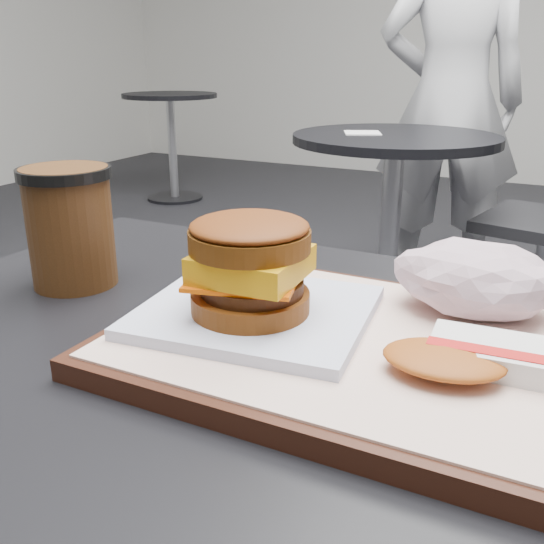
{
  "coord_description": "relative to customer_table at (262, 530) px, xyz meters",
  "views": [
    {
      "loc": [
        0.21,
        -0.4,
        1.0
      ],
      "look_at": [
        -0.0,
        0.02,
        0.83
      ],
      "focal_mm": 40.0,
      "sensor_mm": 36.0,
      "label": 1
    }
  ],
  "objects": [
    {
      "name": "serving_tray",
      "position": [
        0.07,
        0.03,
        0.2
      ],
      "size": [
        0.38,
        0.28,
        0.02
      ],
      "color": "black",
      "rests_on": "customer_table"
    },
    {
      "name": "hash_brown",
      "position": [
        0.16,
        0.01,
        0.22
      ],
      "size": [
        0.12,
        0.1,
        0.02
      ],
      "color": "silver",
      "rests_on": "serving_tray"
    },
    {
      "name": "crumpled_wrapper",
      "position": [
        0.15,
        0.12,
        0.24
      ],
      "size": [
        0.14,
        0.11,
        0.06
      ],
      "primitive_type": null,
      "color": "silver",
      "rests_on": "serving_tray"
    },
    {
      "name": "coffee_cup",
      "position": [
        -0.25,
        0.05,
        0.25
      ],
      "size": [
        0.09,
        0.09,
        0.13
      ],
      "color": "#3F220F",
      "rests_on": "customer_table"
    },
    {
      "name": "neighbor_table",
      "position": [
        -0.35,
        1.65,
        -0.03
      ],
      "size": [
        0.7,
        0.7,
        0.75
      ],
      "color": "black",
      "rests_on": "ground"
    },
    {
      "name": "bg_table_mid",
      "position": [
        -2.4,
        3.2,
        -0.02
      ],
      "size": [
        0.66,
        0.66,
        0.75
      ],
      "color": "black",
      "rests_on": "ground"
    },
    {
      "name": "customer_table",
      "position": [
        0.0,
        0.0,
        0.0
      ],
      "size": [
        0.8,
        0.6,
        0.77
      ],
      "color": "#A5A5AA",
      "rests_on": "ground"
    },
    {
      "name": "patron",
      "position": [
        -0.29,
        2.23,
        0.24
      ],
      "size": [
        0.69,
        0.54,
        1.65
      ],
      "primitive_type": "imported",
      "rotation": [
        0.0,
        0.0,
        3.42
      ],
      "color": "silver",
      "rests_on": "ground"
    },
    {
      "name": "napkin",
      "position": [
        -0.46,
        1.62,
        0.17
      ],
      "size": [
        0.16,
        0.16,
        0.0
      ],
      "primitive_type": "cube",
      "rotation": [
        0.0,
        0.0,
        0.41
      ],
      "color": "white",
      "rests_on": "neighbor_table"
    },
    {
      "name": "breakfast_sandwich",
      "position": [
        -0.02,
        0.02,
        0.24
      ],
      "size": [
        0.21,
        0.19,
        0.09
      ],
      "color": "white",
      "rests_on": "serving_tray"
    }
  ]
}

